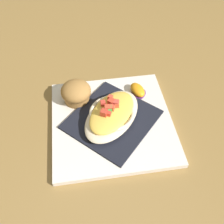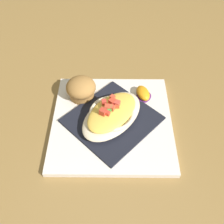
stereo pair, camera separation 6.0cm
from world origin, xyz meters
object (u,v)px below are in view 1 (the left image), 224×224
at_px(muffin, 76,92).
at_px(orange_garnish, 138,91).
at_px(square_plate, 112,122).
at_px(gratin_dish, 112,114).

bearing_deg(muffin, orange_garnish, -178.94).
height_order(square_plate, orange_garnish, orange_garnish).
relative_size(gratin_dish, muffin, 2.67).
bearing_deg(square_plate, orange_garnish, -134.03).
distance_m(square_plate, orange_garnish, 0.11).
bearing_deg(gratin_dish, muffin, -43.46).
relative_size(square_plate, gratin_dish, 1.42).
bearing_deg(gratin_dish, square_plate, 130.88).
xyz_separation_m(square_plate, muffin, (0.08, -0.08, 0.03)).
bearing_deg(orange_garnish, square_plate, 45.97).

